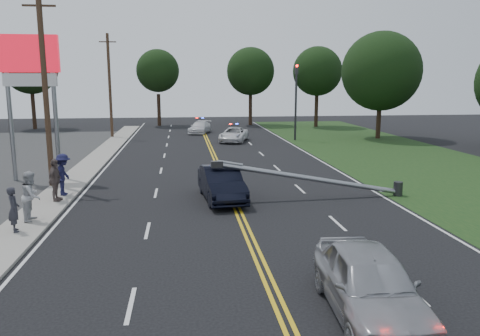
{
  "coord_description": "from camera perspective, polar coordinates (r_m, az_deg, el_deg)",
  "views": [
    {
      "loc": [
        -2.31,
        -13.15,
        5.55
      ],
      "look_at": [
        0.22,
        7.29,
        1.7
      ],
      "focal_mm": 35.0,
      "sensor_mm": 36.0,
      "label": 1
    }
  ],
  "objects": [
    {
      "name": "ground",
      "position": [
        14.46,
        2.74,
        -11.99
      ],
      "size": [
        120.0,
        120.0,
        0.0
      ],
      "primitive_type": "plane",
      "color": "black",
      "rests_on": "ground"
    },
    {
      "name": "sidewalk",
      "position": [
        24.56,
        -21.24,
        -3.06
      ],
      "size": [
        1.8,
        70.0,
        0.12
      ],
      "primitive_type": "cube",
      "color": "gray",
      "rests_on": "ground"
    },
    {
      "name": "grass_verge",
      "position": [
        28.58,
        26.73,
        -1.75
      ],
      "size": [
        12.0,
        80.0,
        0.01
      ],
      "primitive_type": "cube",
      "color": "#153313",
      "rests_on": "ground"
    },
    {
      "name": "centerline_yellow",
      "position": [
        23.92,
        -1.32,
        -2.8
      ],
      "size": [
        0.36,
        80.0,
        0.0
      ],
      "primitive_type": "cube",
      "color": "gold",
      "rests_on": "ground"
    },
    {
      "name": "pylon_sign",
      "position": [
        28.37,
        -24.27,
        10.58
      ],
      "size": [
        3.2,
        0.35,
        8.0
      ],
      "color": "gray",
      "rests_on": "ground"
    },
    {
      "name": "traffic_signal",
      "position": [
        44.46,
        6.84,
        8.78
      ],
      "size": [
        0.28,
        0.41,
        7.05
      ],
      "color": "#2D2D30",
      "rests_on": "ground"
    },
    {
      "name": "fallen_streetlight",
      "position": [
        22.61,
        9.81,
        -1.39
      ],
      "size": [
        9.36,
        0.44,
        1.91
      ],
      "color": "#2D2D30",
      "rests_on": "ground"
    },
    {
      "name": "utility_pole_mid",
      "position": [
        26.09,
        -22.65,
        8.76
      ],
      "size": [
        1.6,
        0.28,
        10.0
      ],
      "color": "#382619",
      "rests_on": "ground"
    },
    {
      "name": "utility_pole_far",
      "position": [
        47.66,
        -15.59,
        9.65
      ],
      "size": [
        1.6,
        0.28,
        10.0
      ],
      "color": "#382619",
      "rests_on": "ground"
    },
    {
      "name": "tree_5",
      "position": [
        59.86,
        -24.21,
        11.13
      ],
      "size": [
        6.12,
        6.12,
        10.14
      ],
      "color": "black",
      "rests_on": "ground"
    },
    {
      "name": "tree_6",
      "position": [
        59.58,
        -10.0,
        11.58
      ],
      "size": [
        5.23,
        5.23,
        9.38
      ],
      "color": "black",
      "rests_on": "ground"
    },
    {
      "name": "tree_7",
      "position": [
        59.65,
        1.29,
        11.69
      ],
      "size": [
        5.94,
        5.94,
        9.69
      ],
      "color": "black",
      "rests_on": "ground"
    },
    {
      "name": "tree_8",
      "position": [
        58.11,
        9.42,
        11.55
      ],
      "size": [
        5.89,
        5.89,
        9.63
      ],
      "color": "black",
      "rests_on": "ground"
    },
    {
      "name": "tree_9",
      "position": [
        47.51,
        16.84,
        11.22
      ],
      "size": [
        7.52,
        7.52,
        10.21
      ],
      "color": "black",
      "rests_on": "ground"
    },
    {
      "name": "crashed_sedan",
      "position": [
        22.06,
        -2.27,
        -1.9
      ],
      "size": [
        2.12,
        4.89,
        1.57
      ],
      "primitive_type": "imported",
      "rotation": [
        0.0,
        0.0,
        0.1
      ],
      "color": "black",
      "rests_on": "ground"
    },
    {
      "name": "waiting_sedan",
      "position": [
        11.81,
        15.5,
        -13.39
      ],
      "size": [
        2.26,
        4.97,
        1.65
      ],
      "primitive_type": "imported",
      "rotation": [
        0.0,
        0.0,
        -0.06
      ],
      "color": "#999BA1",
      "rests_on": "ground"
    },
    {
      "name": "emergency_a",
      "position": [
        43.31,
        -0.77,
        4.09
      ],
      "size": [
        3.4,
        5.11,
        1.3
      ],
      "primitive_type": "imported",
      "rotation": [
        0.0,
        0.0,
        -0.29
      ],
      "color": "silver",
      "rests_on": "ground"
    },
    {
      "name": "emergency_b",
      "position": [
        50.48,
        -4.9,
        4.96
      ],
      "size": [
        2.96,
        4.66,
        1.26
      ],
      "primitive_type": "imported",
      "rotation": [
        0.0,
        0.0,
        -0.3
      ],
      "color": "silver",
      "rests_on": "ground"
    },
    {
      "name": "bystander_a",
      "position": [
        18.93,
        -25.86,
        -4.55
      ],
      "size": [
        0.62,
        0.72,
        1.67
      ],
      "primitive_type": "imported",
      "rotation": [
        0.0,
        0.0,
        2.0
      ],
      "color": "#282831",
      "rests_on": "sidewalk"
    },
    {
      "name": "bystander_b",
      "position": [
        20.12,
        -24.08,
        -3.11
      ],
      "size": [
        0.77,
        0.97,
        1.97
      ],
      "primitive_type": "imported",
      "rotation": [
        0.0,
        0.0,
        1.55
      ],
      "color": "#AEAFB3",
      "rests_on": "sidewalk"
    },
    {
      "name": "bystander_c",
      "position": [
        23.97,
        -20.74,
        -0.75
      ],
      "size": [
        0.79,
        1.32,
        2.01
      ],
      "primitive_type": "imported",
      "rotation": [
        0.0,
        0.0,
        1.54
      ],
      "color": "#18183C",
      "rests_on": "sidewalk"
    },
    {
      "name": "bystander_d",
      "position": [
        22.93,
        -21.62,
        -1.38
      ],
      "size": [
        0.64,
        1.2,
        1.95
      ],
      "primitive_type": "imported",
      "rotation": [
        0.0,
        0.0,
        1.42
      ],
      "color": "#61524E",
      "rests_on": "sidewalk"
    }
  ]
}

